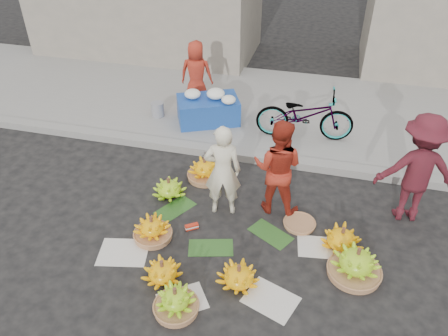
% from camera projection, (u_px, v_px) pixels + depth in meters
% --- Properties ---
extents(ground, '(80.00, 80.00, 0.00)m').
position_uv_depth(ground, '(221.00, 240.00, 6.52)').
color(ground, black).
rests_on(ground, ground).
extents(curb, '(40.00, 0.25, 0.15)m').
position_uv_depth(curb, '(250.00, 156.00, 8.22)').
color(curb, gray).
rests_on(curb, ground).
extents(sidewalk, '(40.00, 4.00, 0.12)m').
position_uv_depth(sidewalk, '(269.00, 107.00, 9.89)').
color(sidewalk, gray).
rests_on(sidewalk, ground).
extents(newspaper_scatter, '(3.20, 1.80, 0.00)m').
position_uv_depth(newspaper_scatter, '(206.00, 280.00, 5.88)').
color(newspaper_scatter, silver).
rests_on(newspaper_scatter, ground).
extents(banana_leaves, '(2.00, 1.00, 0.00)m').
position_uv_depth(banana_leaves, '(218.00, 229.00, 6.69)').
color(banana_leaves, '#22501A').
rests_on(banana_leaves, ground).
extents(banana_bunch_0, '(0.58, 0.58, 0.40)m').
position_uv_depth(banana_bunch_0, '(152.00, 229.00, 6.46)').
color(banana_bunch_0, '#9A6540').
rests_on(banana_bunch_0, ground).
extents(banana_bunch_1, '(0.64, 0.64, 0.34)m').
position_uv_depth(banana_bunch_1, '(163.00, 271.00, 5.82)').
color(banana_bunch_1, '#FFB90C').
rests_on(banana_bunch_1, ground).
extents(banana_bunch_2, '(0.62, 0.62, 0.40)m').
position_uv_depth(banana_bunch_2, '(176.00, 301.00, 5.41)').
color(banana_bunch_2, '#9A6540').
rests_on(banana_bunch_2, ground).
extents(banana_bunch_3, '(0.70, 0.70, 0.35)m').
position_uv_depth(banana_bunch_3, '(239.00, 276.00, 5.75)').
color(banana_bunch_3, '#FFB90C').
rests_on(banana_bunch_3, ground).
extents(banana_bunch_4, '(0.72, 0.72, 0.48)m').
position_uv_depth(banana_bunch_4, '(356.00, 263.00, 5.85)').
color(banana_bunch_4, '#9A6540').
rests_on(banana_bunch_4, ground).
extents(banana_bunch_5, '(0.75, 0.75, 0.37)m').
position_uv_depth(banana_bunch_5, '(342.00, 238.00, 6.31)').
color(banana_bunch_5, '#FFB90C').
rests_on(banana_bunch_5, ground).
extents(banana_bunch_6, '(0.58, 0.58, 0.35)m').
position_uv_depth(banana_bunch_6, '(169.00, 188.00, 7.31)').
color(banana_bunch_6, '#82C71C').
rests_on(banana_bunch_6, ground).
extents(banana_bunch_7, '(0.67, 0.67, 0.43)m').
position_uv_depth(banana_bunch_7, '(205.00, 170.00, 7.68)').
color(banana_bunch_7, '#9A6540').
rests_on(banana_bunch_7, ground).
extents(basket_spare, '(0.56, 0.56, 0.06)m').
position_uv_depth(basket_spare, '(299.00, 224.00, 6.76)').
color(basket_spare, '#9A6540').
rests_on(basket_spare, ground).
extents(incense_stack, '(0.21, 0.17, 0.08)m').
position_uv_depth(incense_stack, '(192.00, 227.00, 6.68)').
color(incense_stack, red).
rests_on(incense_stack, ground).
extents(vendor_cream, '(0.64, 0.49, 1.55)m').
position_uv_depth(vendor_cream, '(223.00, 171.00, 6.62)').
color(vendor_cream, '#EDE6C7').
rests_on(vendor_cream, ground).
extents(vendor_red, '(0.83, 0.67, 1.60)m').
position_uv_depth(vendor_red, '(278.00, 167.00, 6.65)').
color(vendor_red, red).
rests_on(vendor_red, ground).
extents(man_striped, '(1.25, 0.84, 1.79)m').
position_uv_depth(man_striped, '(417.00, 169.00, 6.45)').
color(man_striped, maroon).
rests_on(man_striped, ground).
extents(flower_table, '(1.45, 1.22, 0.72)m').
position_uv_depth(flower_table, '(208.00, 108.00, 9.07)').
color(flower_table, '#173F96').
rests_on(flower_table, sidewalk).
extents(grey_bucket, '(0.27, 0.27, 0.31)m').
position_uv_depth(grey_bucket, '(158.00, 109.00, 9.34)').
color(grey_bucket, gray).
rests_on(grey_bucket, sidewalk).
extents(flower_vendor, '(0.76, 0.54, 1.45)m').
position_uv_depth(flower_vendor, '(196.00, 74.00, 9.47)').
color(flower_vendor, red).
rests_on(flower_vendor, sidewalk).
extents(bicycle, '(0.84, 1.93, 0.99)m').
position_uv_depth(bicycle, '(305.00, 115.00, 8.43)').
color(bicycle, gray).
rests_on(bicycle, sidewalk).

